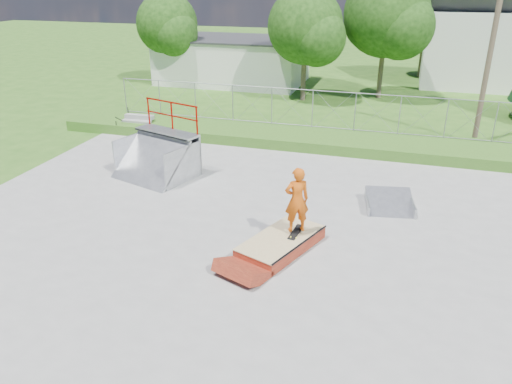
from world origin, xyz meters
TOP-DOWN VIEW (x-y plane):
  - ground at (0.00, 0.00)m, footprint 120.00×120.00m
  - concrete_pad at (0.00, 0.00)m, footprint 20.00×16.00m
  - grass_berm at (0.00, 9.50)m, footprint 24.00×3.00m
  - grind_box at (1.22, -0.33)m, footprint 2.23×3.05m
  - quarter_pipe at (-4.83, 3.67)m, footprint 3.33×3.06m
  - flat_bank_ramp at (4.05, 3.33)m, footprint 1.79×1.87m
  - skateboard at (1.57, -0.02)m, footprint 0.34×0.82m
  - skater at (1.57, -0.02)m, footprint 0.83×0.73m
  - concrete_stairs at (-8.50, 8.70)m, footprint 1.50×1.60m
  - chain_link_fence at (0.00, 10.50)m, footprint 20.00×0.06m
  - utility_building_flat at (-8.00, 22.00)m, footprint 10.00×6.00m
  - gable_house at (9.00, 26.00)m, footprint 8.40×6.08m
  - utility_pole at (7.50, 12.00)m, footprint 0.24×0.24m
  - tree_left_near at (-1.75, 17.83)m, footprint 4.76×4.48m
  - tree_center at (2.78, 19.81)m, footprint 5.44×5.12m
  - tree_left_far at (-11.77, 19.85)m, footprint 4.42×4.16m
  - tree_back_mid at (5.21, 27.86)m, footprint 4.08×3.84m

SIDE VIEW (x-z plane):
  - ground at x=0.00m, z-range 0.00..0.00m
  - concrete_pad at x=0.00m, z-range 0.00..0.04m
  - grind_box at x=1.22m, z-range 0.00..0.41m
  - flat_bank_ramp at x=4.05m, z-range 0.00..0.47m
  - grass_berm at x=0.00m, z-range 0.00..0.50m
  - concrete_stairs at x=-8.50m, z-range 0.00..0.80m
  - skateboard at x=1.57m, z-range 0.39..0.52m
  - quarter_pipe at x=-4.83m, z-range 0.00..2.76m
  - chain_link_fence at x=0.00m, z-range 0.50..2.30m
  - skater at x=1.57m, z-range 0.45..2.38m
  - utility_building_flat at x=-8.00m, z-range 0.00..3.00m
  - tree_back_mid at x=5.21m, z-range 0.78..6.48m
  - gable_house at x=9.00m, z-range -0.63..8.31m
  - tree_left_far at x=-11.77m, z-range 0.85..7.02m
  - utility_pole at x=7.50m, z-range 0.00..8.00m
  - tree_left_near at x=-1.75m, z-range 0.91..7.56m
  - tree_center at x=2.78m, z-range 1.05..8.65m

